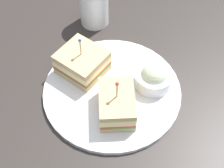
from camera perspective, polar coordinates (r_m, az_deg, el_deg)
The scene contains 6 objects.
ground_plane at distance 72.64cm, azimuth 0.00°, elevation -1.90°, with size 92.97×92.97×2.00cm, color #2D2826.
plate at distance 71.41cm, azimuth 0.00°, elevation -1.21°, with size 29.10×29.10×1.02cm, color white.
sandwich_half_front at distance 65.86cm, azimuth 0.80°, elevation -3.39°, with size 11.90×11.31×9.48cm.
sandwich_half_back at distance 72.48cm, azimuth -5.08°, elevation 3.67°, with size 11.07×10.57×9.68cm.
coleslaw_bowl at distance 70.75cm, azimuth 7.09°, elevation 1.12°, with size 7.78×7.78×5.60cm.
drink_glass at distance 83.29cm, azimuth -3.06°, elevation 13.07°, with size 7.00×7.00×10.66cm.
Camera 1 is at (-32.11, 26.42, 58.56)cm, focal length 54.01 mm.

